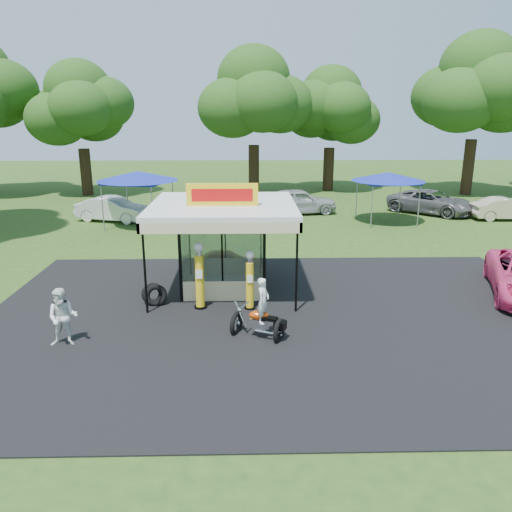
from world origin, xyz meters
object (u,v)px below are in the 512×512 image
(spectator_west, at_px, (63,317))
(bg_car_b, at_px, (232,202))
(bg_car_e, at_px, (507,209))
(tent_east, at_px, (388,177))
(kiosk_car, at_px, (226,260))
(gas_station_kiosk, at_px, (224,244))
(gas_pump_right, at_px, (250,282))
(motorcycle, at_px, (261,314))
(bg_car_d, at_px, (431,202))
(bg_car_a, at_px, (113,209))
(gas_pump_left, at_px, (200,277))
(tent_west, at_px, (137,177))
(bg_car_c, at_px, (298,201))

(spectator_west, distance_m, bg_car_b, 20.50)
(bg_car_e, distance_m, tent_east, 8.25)
(spectator_west, bearing_deg, kiosk_car, 52.29)
(gas_station_kiosk, distance_m, gas_pump_right, 2.55)
(gas_pump_right, height_order, motorcycle, gas_pump_right)
(bg_car_b, distance_m, bg_car_d, 13.60)
(motorcycle, bearing_deg, bg_car_b, 117.79)
(gas_station_kiosk, xyz_separation_m, kiosk_car, (-0.00, 2.21, -1.30))
(bg_car_e, bearing_deg, bg_car_d, 62.72)
(gas_station_kiosk, bearing_deg, spectator_west, -132.63)
(tent_east, bearing_deg, gas_station_kiosk, -128.75)
(tent_east, bearing_deg, bg_car_e, 4.18)
(kiosk_car, bearing_deg, bg_car_a, 35.39)
(motorcycle, height_order, spectator_west, motorcycle)
(gas_pump_right, xyz_separation_m, motorcycle, (0.32, -2.31, -0.24))
(bg_car_e, bearing_deg, gas_pump_right, 133.09)
(spectator_west, bearing_deg, bg_car_a, 94.33)
(bg_car_a, bearing_deg, gas_pump_left, -139.23)
(gas_pump_right, height_order, bg_car_d, gas_pump_right)
(gas_pump_right, height_order, tent_east, tent_east)
(gas_station_kiosk, relative_size, tent_west, 1.13)
(bg_car_e, relative_size, tent_west, 0.91)
(motorcycle, height_order, tent_east, tent_east)
(kiosk_car, height_order, bg_car_b, bg_car_b)
(spectator_west, xyz_separation_m, bg_car_d, (18.06, 19.75, -0.09))
(bg_car_a, xyz_separation_m, bg_car_c, (11.99, 2.09, 0.10))
(gas_station_kiosk, height_order, kiosk_car, gas_station_kiosk)
(spectator_west, bearing_deg, bg_car_e, 33.09)
(gas_pump_left, relative_size, gas_pump_right, 1.14)
(gas_pump_right, distance_m, bg_car_b, 17.35)
(gas_pump_right, distance_m, tent_east, 16.80)
(motorcycle, bearing_deg, gas_pump_left, 154.22)
(kiosk_car, bearing_deg, tent_west, 31.42)
(motorcycle, xyz_separation_m, kiosk_car, (-1.29, 6.75, -0.30))
(bg_car_a, bearing_deg, motorcycle, -136.65)
(gas_pump_left, relative_size, spectator_west, 1.36)
(bg_car_a, xyz_separation_m, bg_car_e, (25.13, -0.18, -0.06))
(gas_pump_left, distance_m, gas_pump_right, 1.75)
(bg_car_a, distance_m, bg_car_b, 7.81)
(spectator_west, height_order, bg_car_a, spectator_west)
(tent_west, bearing_deg, bg_car_d, 10.64)
(gas_station_kiosk, bearing_deg, bg_car_b, 90.23)
(spectator_west, bearing_deg, tent_east, 44.80)
(bg_car_e, bearing_deg, spectator_west, 129.73)
(kiosk_car, height_order, bg_car_e, bg_car_e)
(gas_pump_right, bearing_deg, gas_station_kiosk, 113.54)
(gas_pump_left, bearing_deg, gas_pump_right, -3.49)
(bg_car_b, distance_m, bg_car_e, 17.84)
(bg_car_c, xyz_separation_m, tent_west, (-10.00, -3.63, 2.14))
(kiosk_car, bearing_deg, spectator_west, 147.57)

